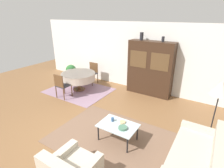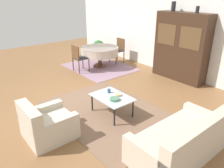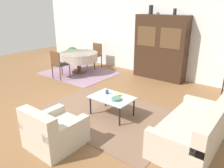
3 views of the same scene
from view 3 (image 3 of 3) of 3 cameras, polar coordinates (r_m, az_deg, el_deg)
name	(u,v)px [view 3 (image 3 of 3)]	position (r m, az deg, el deg)	size (l,w,h in m)	color
ground_plane	(70,106)	(5.49, -10.81, -5.71)	(14.00, 14.00, 0.00)	brown
wall_back	(147,35)	(7.88, 9.07, 12.48)	(10.00, 0.06, 2.70)	white
area_rug	(108,114)	(5.02, -1.17, -7.87)	(3.10, 2.18, 0.01)	brown
dining_rug	(79,73)	(8.04, -8.64, 2.83)	(2.46, 1.95, 0.01)	gray
couch	(195,130)	(4.18, 20.84, -11.20)	(0.91, 1.81, 0.79)	beige
armchair	(53,132)	(4.00, -15.07, -11.89)	(0.82, 0.87, 0.76)	beige
coffee_table	(112,99)	(4.81, 0.00, -3.90)	(0.93, 0.65, 0.43)	black
display_cabinet	(160,48)	(7.36, 12.53, 9.23)	(1.71, 0.47, 2.06)	#382316
dining_table	(78,57)	(7.98, -8.76, 7.07)	(1.38, 1.38, 0.73)	brown
dining_chair_near	(58,63)	(7.42, -13.82, 5.36)	(0.44, 0.44, 0.93)	brown
dining_chair_far	(95,54)	(8.62, -4.35, 7.88)	(0.44, 0.44, 0.93)	brown
cup	(107,92)	(4.95, -1.32, -2.06)	(0.07, 0.07, 0.09)	#33517A
bowl	(116,99)	(4.64, 1.14, -3.90)	(0.21, 0.21, 0.05)	#4C7A60
bowl_small	(118,95)	(4.86, 1.47, -2.81)	(0.15, 0.15, 0.04)	tan
vase_tall	(151,10)	(7.44, 10.13, 18.58)	(0.13, 0.13, 0.28)	#232328
vase_short	(175,12)	(7.09, 16.10, 17.69)	(0.10, 0.10, 0.18)	#232328
potted_plant	(72,54)	(9.64, -10.30, 7.79)	(0.50, 0.50, 0.65)	#93664C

